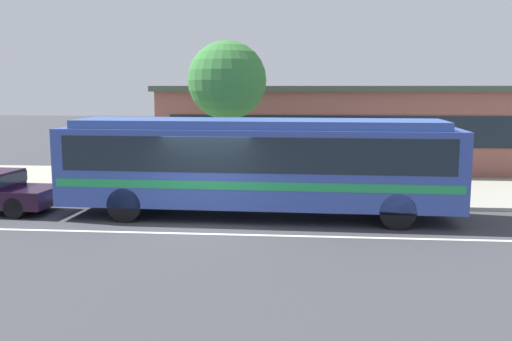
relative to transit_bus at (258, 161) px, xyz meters
name	(u,v)px	position (x,y,z in m)	size (l,w,h in m)	color
ground_plane	(206,227)	(-1.35, -1.34, -1.69)	(120.00, 120.00, 0.00)	#3A3C40
sidewalk_slab	(236,184)	(-1.35, 5.35, -1.63)	(60.00, 8.00, 0.12)	#9C9A8C
lane_stripe_center	(201,234)	(-1.35, -2.14, -1.69)	(56.00, 0.16, 0.01)	silver
transit_bus	(258,161)	(0.00, 0.00, 0.00)	(11.66, 2.75, 2.91)	#334BA0
pedestrian_waiting_near_sign	(351,169)	(2.90, 2.40, -0.56)	(0.40, 0.40, 1.72)	navy
bus_stop_sign	(401,155)	(4.48, 2.12, -0.02)	(0.10, 0.44, 2.41)	gray
street_tree_near_stop	(227,82)	(-1.50, 4.19, 2.35)	(2.87, 2.87, 5.40)	brown
station_building	(349,127)	(3.43, 10.89, 0.27)	(17.49, 7.24, 3.89)	#8C5248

